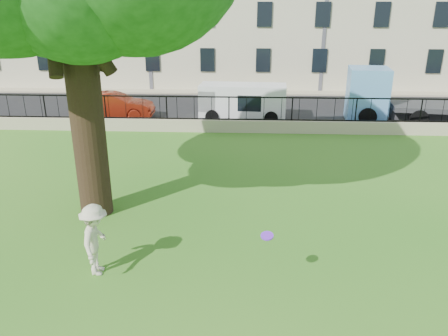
# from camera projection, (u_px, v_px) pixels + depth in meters

# --- Properties ---
(ground) EXTENTS (120.00, 120.00, 0.00)m
(ground) POSITION_uv_depth(u_px,v_px,m) (207.00, 274.00, 10.00)
(ground) COLOR #2C721B
(ground) RESTS_ON ground
(retaining_wall) EXTENTS (50.00, 0.40, 0.60)m
(retaining_wall) POSITION_uv_depth(u_px,v_px,m) (229.00, 126.00, 21.12)
(retaining_wall) COLOR tan
(retaining_wall) RESTS_ON ground
(iron_railing) EXTENTS (50.00, 0.05, 1.13)m
(iron_railing) POSITION_uv_depth(u_px,v_px,m) (229.00, 108.00, 20.82)
(iron_railing) COLOR black
(iron_railing) RESTS_ON retaining_wall
(street) EXTENTS (60.00, 9.00, 0.01)m
(street) POSITION_uv_depth(u_px,v_px,m) (232.00, 110.00, 25.62)
(street) COLOR black
(street) RESTS_ON ground
(sidewalk) EXTENTS (60.00, 1.40, 0.12)m
(sidewalk) POSITION_uv_depth(u_px,v_px,m) (235.00, 92.00, 30.47)
(sidewalk) COLOR tan
(sidewalk) RESTS_ON ground
(man) EXTENTS (0.69, 1.13, 1.70)m
(man) POSITION_uv_depth(u_px,v_px,m) (96.00, 240.00, 9.77)
(man) COLOR beige
(man) RESTS_ON ground
(frisbee) EXTENTS (0.35, 0.34, 0.12)m
(frisbee) POSITION_uv_depth(u_px,v_px,m) (267.00, 236.00, 9.05)
(frisbee) COLOR #7528E4
(red_sedan) EXTENTS (4.22, 1.57, 1.38)m
(red_sedan) POSITION_uv_depth(u_px,v_px,m) (115.00, 106.00, 23.53)
(red_sedan) COLOR maroon
(red_sedan) RESTS_ON street
(white_van) EXTENTS (4.60, 2.04, 1.89)m
(white_van) POSITION_uv_depth(u_px,v_px,m) (243.00, 102.00, 23.11)
(white_van) COLOR silver
(white_van) RESTS_ON street
(blue_truck) EXTENTS (6.81, 3.15, 2.75)m
(blue_truck) POSITION_uv_depth(u_px,v_px,m) (413.00, 96.00, 22.54)
(blue_truck) COLOR #5F9CDE
(blue_truck) RESTS_ON street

